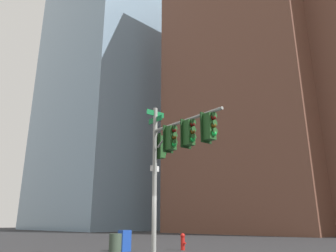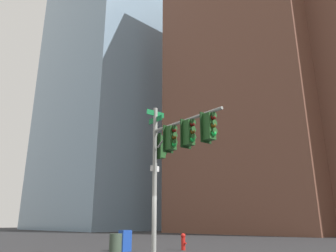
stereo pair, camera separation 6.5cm
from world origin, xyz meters
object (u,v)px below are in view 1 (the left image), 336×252
(signal_pole_assembly, at_px, (174,146))
(newspaper_box, at_px, (124,241))
(fire_hydrant, at_px, (183,241))
(litter_bin, at_px, (115,245))

(signal_pole_assembly, xyz_separation_m, newspaper_box, (-5.16, 1.41, -3.91))
(fire_hydrant, bearing_deg, newspaper_box, -118.85)
(signal_pole_assembly, bearing_deg, newspaper_box, 167.99)
(litter_bin, distance_m, newspaper_box, 2.41)
(fire_hydrant, bearing_deg, signal_pole_assembly, -49.06)
(signal_pole_assembly, height_order, litter_bin, signal_pole_assembly)
(fire_hydrant, height_order, litter_bin, litter_bin)
(signal_pole_assembly, bearing_deg, litter_bin, -171.63)
(signal_pole_assembly, xyz_separation_m, litter_bin, (-3.48, -0.31, -3.96))
(signal_pole_assembly, bearing_deg, fire_hydrant, 134.27)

